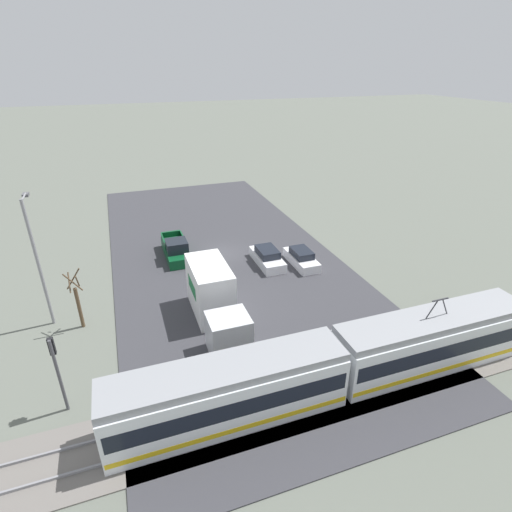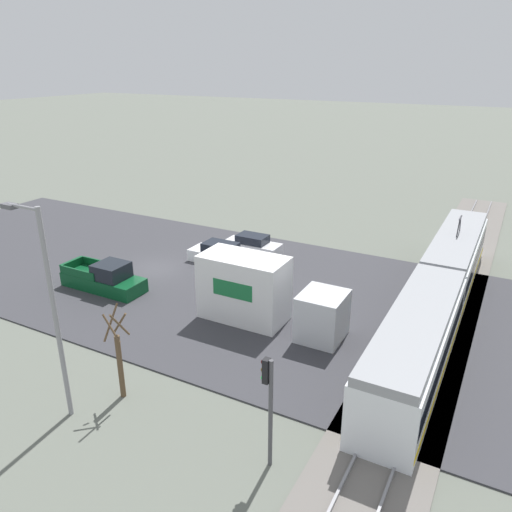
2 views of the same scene
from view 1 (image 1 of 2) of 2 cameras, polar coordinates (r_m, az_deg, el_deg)
ground_plane at (r=38.31m, az=-4.90°, el=0.29°), size 320.00×320.00×0.00m
road_surface at (r=38.29m, az=-4.91°, el=0.35°), size 19.98×47.27×0.08m
rail_bed at (r=23.54m, az=7.98°, el=-18.96°), size 63.09×4.40×0.22m
light_rail_tram at (r=22.98m, az=11.63°, el=-14.95°), size 24.64×2.75×4.52m
box_truck at (r=27.92m, az=-6.00°, el=-6.05°), size 2.57×8.37×3.79m
pickup_truck at (r=37.89m, az=-11.34°, el=0.88°), size 2.03×5.72×1.91m
sedan_car_0 at (r=35.92m, az=1.62°, el=-0.22°), size 1.89×4.72×1.50m
sedan_car_1 at (r=36.06m, az=6.49°, el=-0.32°), size 1.75×4.44×1.43m
traffic_light_pole at (r=22.96m, az=-26.65°, el=-13.69°), size 0.28×0.47×4.51m
street_tree at (r=29.61m, az=-24.09°, el=-6.03°), size 1.04×0.87×4.38m
street_lamp_near_crossing at (r=29.68m, az=-28.83°, el=0.02°), size 0.36×1.95×9.10m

